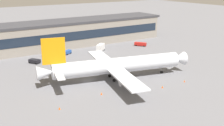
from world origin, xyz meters
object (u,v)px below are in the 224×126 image
object	(u,v)px
stair_truck	(101,47)
traffic_cone_0	(101,94)
crew_van	(49,55)
traffic_cone_2	(59,108)
pushback_tractor	(34,61)
airliner	(116,65)
belt_loader	(140,44)
traffic_cone_3	(184,81)
follow_me_car	(67,52)
traffic_cone_1	(162,87)

from	to	relation	value
stair_truck	traffic_cone_0	distance (m)	55.96
crew_van	traffic_cone_2	size ratio (longest dim) A/B	7.76
pushback_tractor	traffic_cone_2	xyz separation A→B (m)	(-8.58, -47.90, -0.69)
airliner	belt_loader	distance (m)	54.50
traffic_cone_2	pushback_tractor	bearing A→B (deg)	79.84
pushback_tractor	stair_truck	world-z (taller)	stair_truck
belt_loader	traffic_cone_0	world-z (taller)	belt_loader
traffic_cone_2	traffic_cone_3	xyz separation A→B (m)	(45.80, -3.93, -0.03)
follow_me_car	traffic_cone_1	world-z (taller)	follow_me_car
crew_van	traffic_cone_2	distance (m)	55.17
follow_me_car	traffic_cone_3	bearing A→B (deg)	-72.12
belt_loader	traffic_cone_2	bearing A→B (deg)	-144.41
stair_truck	traffic_cone_3	bearing A→B (deg)	-87.84
traffic_cone_1	traffic_cone_0	bearing A→B (deg)	162.38
pushback_tractor	crew_van	size ratio (longest dim) A/B	0.97
follow_me_car	traffic_cone_2	distance (m)	60.57
follow_me_car	traffic_cone_0	world-z (taller)	follow_me_car
follow_me_car	traffic_cone_1	xyz separation A→B (m)	(8.25, -58.05, -0.73)
traffic_cone_2	crew_van	bearing A→B (deg)	72.28
belt_loader	traffic_cone_1	world-z (taller)	belt_loader
crew_van	follow_me_car	bearing A→B (deg)	9.11
traffic_cone_1	stair_truck	bearing A→B (deg)	81.20
crew_van	follow_me_car	xyz separation A→B (m)	(10.27, 1.65, -0.37)
belt_loader	crew_van	bearing A→B (deg)	175.28
traffic_cone_1	traffic_cone_3	size ratio (longest dim) A/B	1.10
belt_loader	crew_van	world-z (taller)	crew_van
airliner	crew_van	bearing A→B (deg)	104.26
traffic_cone_1	traffic_cone_2	bearing A→B (deg)	173.75
pushback_tractor	follow_me_car	distance (m)	19.51
airliner	traffic_cone_2	bearing A→B (deg)	-155.96
airliner	traffic_cone_0	distance (m)	15.96
belt_loader	follow_me_car	world-z (taller)	belt_loader
belt_loader	pushback_tractor	distance (m)	58.98
stair_truck	follow_me_car	bearing A→B (deg)	168.00
belt_loader	crew_van	distance (m)	50.95
crew_van	stair_truck	bearing A→B (deg)	-4.04
stair_truck	crew_van	distance (m)	27.03
belt_loader	traffic_cone_0	size ratio (longest dim) A/B	8.58
airliner	traffic_cone_3	world-z (taller)	airliner
crew_van	follow_me_car	size ratio (longest dim) A/B	1.19
pushback_tractor	crew_van	world-z (taller)	crew_van
traffic_cone_2	traffic_cone_1	bearing A→B (deg)	-6.25
stair_truck	traffic_cone_2	bearing A→B (deg)	-130.82
traffic_cone_0	traffic_cone_3	world-z (taller)	traffic_cone_0
airliner	pushback_tractor	xyz separation A→B (m)	(-18.49, 35.82, -4.13)
pushback_tractor	traffic_cone_1	size ratio (longest dim) A/B	7.50
traffic_cone_0	traffic_cone_1	world-z (taller)	traffic_cone_0
traffic_cone_2	traffic_cone_3	size ratio (longest dim) A/B	1.10
stair_truck	follow_me_car	distance (m)	17.09
stair_truck	follow_me_car	xyz separation A→B (m)	(-16.69, 3.55, -0.89)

